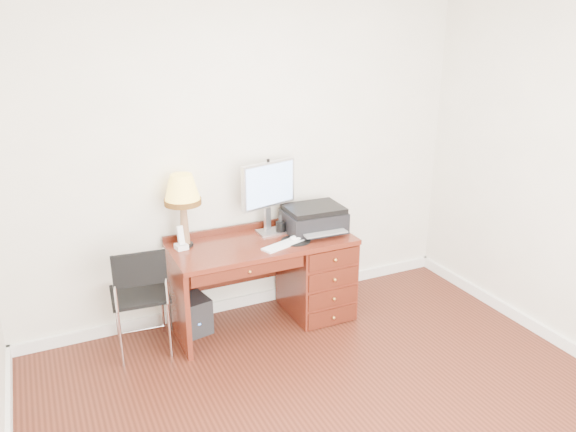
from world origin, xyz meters
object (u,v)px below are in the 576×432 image
equipment_box (192,315)px  printer (314,219)px  leg_lamp (182,194)px  phone (181,242)px  desk (297,271)px  monitor (270,188)px  chair (141,290)px

equipment_box → printer: bearing=-14.6°
leg_lamp → phone: 0.38m
desk → phone: bearing=173.3°
desk → equipment_box: desk is taller
monitor → leg_lamp: 0.74m
monitor → printer: bearing=-37.0°
monitor → phone: 0.86m
leg_lamp → chair: bearing=-152.9°
leg_lamp → printer: bearing=-6.7°
monitor → equipment_box: bearing=169.9°
phone → equipment_box: (0.04, -0.02, -0.65)m
desk → phone: phone is taller
printer → equipment_box: (-1.09, 0.06, -0.70)m
desk → printer: printer is taller
phone → equipment_box: bearing=-30.0°
phone → leg_lamp: bearing=37.0°
monitor → equipment_box: 1.23m
chair → equipment_box: bearing=24.6°
leg_lamp → equipment_box: size_ratio=1.93×
printer → chair: bearing=-174.5°
desk → equipment_box: bearing=174.1°
phone → desk: bearing=-14.6°
monitor → printer: (0.35, -0.14, -0.28)m
printer → equipment_box: bearing=179.0°
printer → leg_lamp: (-1.09, 0.13, 0.33)m
monitor → printer: 0.47m
printer → chair: printer is taller
desk → leg_lamp: (-0.92, 0.16, 0.77)m
monitor → chair: (-1.16, -0.22, -0.59)m
phone → equipment_box: size_ratio=0.62×
leg_lamp → phone: leg_lamp is taller
leg_lamp → equipment_box: (-0.00, -0.07, -1.03)m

